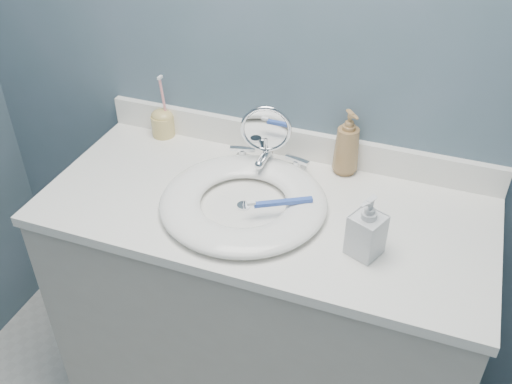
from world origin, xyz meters
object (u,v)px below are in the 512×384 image
at_px(makeup_mirror, 266,137).
at_px(soap_bottle_amber, 347,143).
at_px(toothbrush_holder, 163,122).
at_px(soap_bottle_clear, 367,226).

relative_size(makeup_mirror, soap_bottle_amber, 1.09).
height_order(soap_bottle_amber, toothbrush_holder, toothbrush_holder).
xyz_separation_m(makeup_mirror, soap_bottle_clear, (0.34, -0.25, -0.03)).
bearing_deg(makeup_mirror, toothbrush_holder, 152.87).
bearing_deg(soap_bottle_clear, makeup_mirror, 167.27).
relative_size(makeup_mirror, soap_bottle_clear, 1.30).
relative_size(soap_bottle_clear, toothbrush_holder, 0.79).
relative_size(soap_bottle_amber, soap_bottle_clear, 1.19).
height_order(soap_bottle_amber, soap_bottle_clear, soap_bottle_amber).
distance_m(makeup_mirror, soap_bottle_amber, 0.23).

